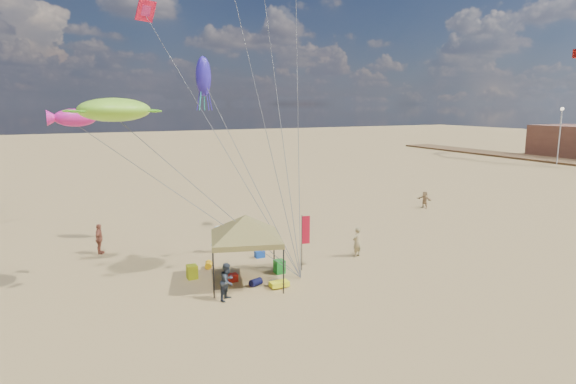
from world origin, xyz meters
The scene contains 21 objects.
ground centered at (0.00, 0.00, 0.00)m, with size 280.00×280.00×0.00m, color tan.
canopy_tent centered at (-3.19, 1.11, 3.32)m, with size 6.20×6.20×3.99m.
feather_flag centered at (0.29, 1.58, 2.00)m, with size 0.45×0.10×2.99m.
cooler_red centered at (-3.75, 1.63, 0.19)m, with size 0.54×0.38×0.38m, color red.
cooler_blue centered at (-1.05, 4.57, 0.19)m, with size 0.54×0.38×0.38m, color #1545B0.
bag_navy centered at (-2.91, 0.58, 0.18)m, with size 0.36×0.36×0.60m, color #0E103F.
bag_orange centered at (-4.22, 4.09, 0.18)m, with size 0.36×0.36×0.60m, color #F2A80D.
chair_green centered at (-1.12, 1.72, 0.35)m, with size 0.50×0.50×0.70m, color #1A8F27.
chair_yellow centered at (-5.43, 2.90, 0.35)m, with size 0.50×0.50×0.70m, color #B6C716.
crate_grey centered at (-2.17, 0.16, 0.14)m, with size 0.34×0.30×0.28m, color slate.
beach_cart centered at (-2.00, -0.15, 0.20)m, with size 0.90×0.50×0.24m, color #FDFE1C.
person_near_a centered at (4.04, 2.27, 0.87)m, with size 0.64×0.42×1.74m, color tan.
person_near_b centered at (-4.68, -0.42, 0.86)m, with size 0.83×0.65×1.71m, color #333B45.
person_near_c centered at (-2.88, 6.53, 0.81)m, with size 1.05×0.60×1.63m, color silver.
person_far_a centered at (-9.24, 9.33, 0.90)m, with size 1.05×0.44×1.80m, color #9F543D.
person_far_c centered at (16.65, 10.85, 0.73)m, with size 1.36×0.43×1.47m, color tan.
lamp_north centered at (55.00, 26.00, 5.52)m, with size 0.50×0.50×8.25m.
turtle_kite centered at (-8.70, 2.50, 8.43)m, with size 3.10×2.48×1.03m, color #9DF533.
fish_kite centered at (-10.18, 5.17, 8.04)m, with size 1.92×0.96×0.86m, color #F321A0.
squid_kite centered at (-2.78, 8.93, 10.32)m, with size 0.91×0.91×2.37m, color #3526BD.
stunt_kite_pink centered at (-5.47, 11.77, 14.33)m, with size 1.29×0.04×1.29m, color #FF1437.
Camera 1 is at (-11.20, -20.10, 8.68)m, focal length 30.13 mm.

